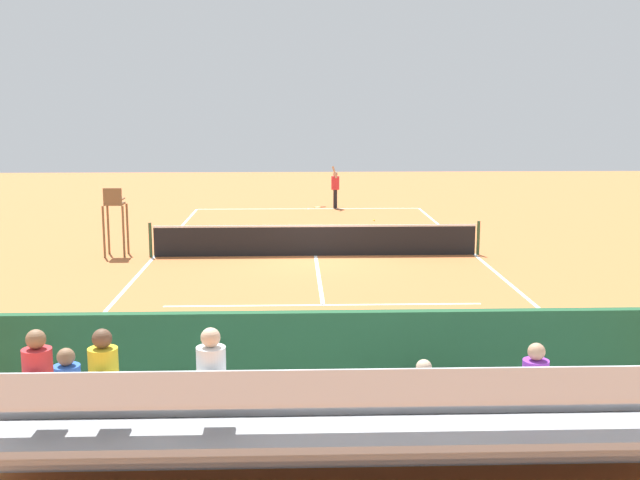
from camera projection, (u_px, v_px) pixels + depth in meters
ground_plane at (316, 256)px, 24.41m from camera, size 60.00×60.00×0.00m
court_line_markings at (315, 255)px, 24.45m from camera, size 10.10×22.20×0.01m
tennis_net at (316, 240)px, 24.33m from camera, size 10.30×0.10×1.07m
backdrop_wall at (346, 384)px, 10.46m from camera, size 18.00×0.16×2.00m
bleacher_stand at (349, 429)px, 9.09m from camera, size 9.06×2.40×2.48m
umpire_chair at (115, 214)px, 24.16m from camera, size 0.67×0.67×2.14m
courtside_bench at (492, 393)px, 11.33m from camera, size 1.80×0.40×0.93m
equipment_bag at (363, 423)px, 11.20m from camera, size 0.90×0.36×0.36m
tennis_player at (335, 186)px, 35.25m from camera, size 0.43×0.55×1.93m
tennis_racket at (318, 207)px, 35.66m from camera, size 0.59×0.39×0.03m
tennis_ball_near at (374, 220)px, 31.58m from camera, size 0.07×0.07×0.07m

